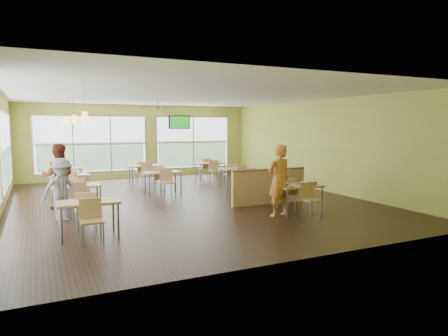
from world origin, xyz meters
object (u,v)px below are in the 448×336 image
at_px(half_wall_divider, 269,186).
at_px(food_basket, 312,182).
at_px(man_plaid, 279,181).
at_px(main_table, 298,190).

xyz_separation_m(half_wall_divider, food_basket, (0.50, -1.38, 0.26)).
relative_size(half_wall_divider, man_plaid, 1.32).
bearing_deg(half_wall_divider, main_table, -90.00).
bearing_deg(half_wall_divider, food_basket, -70.04).
bearing_deg(food_basket, man_plaid, -175.05).
distance_m(main_table, food_basket, 0.53).
distance_m(half_wall_divider, food_basket, 1.49).
bearing_deg(half_wall_divider, man_plaid, -112.53).
xyz_separation_m(main_table, food_basket, (0.50, 0.07, 0.15)).
height_order(man_plaid, food_basket, man_plaid).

